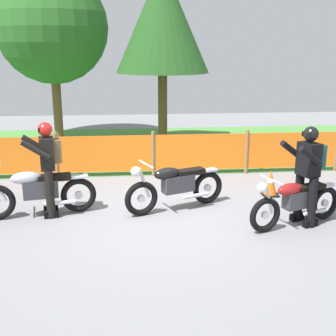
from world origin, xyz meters
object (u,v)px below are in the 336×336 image
Objects in this scene: rider_trailing at (48,164)px; motorcycle_third at (175,185)px; traffic_cone at (271,183)px; motorcycle_trailing at (37,191)px; rider_lead at (308,170)px; motorcycle_lead at (296,201)px.

motorcycle_third is at bearing 170.50° from rider_trailing.
rider_trailing reaches higher than traffic_cone.
rider_lead is (4.61, -0.76, 0.48)m from motorcycle_trailing.
motorcycle_trailing reaches higher than motorcycle_lead.
motorcycle_trailing is 2.48m from motorcycle_third.
traffic_cone is (-0.12, 1.48, -0.69)m from rider_lead.
motorcycle_lead is 4.32m from rider_trailing.
traffic_cone is (2.01, 0.61, -0.21)m from motorcycle_third.
motorcycle_trailing is 3.84× the size of traffic_cone.
rider_lead is at bearing 136.00° from motorcycle_third.
motorcycle_trailing reaches higher than motorcycle_third.
traffic_cone is at bearing 178.02° from motorcycle_trailing.
motorcycle_trailing is 1.20× the size of rider_lead.
rider_trailing is (-4.40, 0.80, 0.00)m from rider_lead.
motorcycle_third is 2.31m from rider_trailing.
traffic_cone is at bearing -105.95° from rider_lead.
motorcycle_trailing is 4.70m from rider_lead.
motorcycle_third is 1.14× the size of rider_trailing.
motorcycle_trailing is 0.53m from rider_trailing.
motorcycle_trailing is 4.55m from traffic_cone.
rider_lead is (0.19, 0.07, 0.52)m from motorcycle_lead.
rider_lead reaches higher than motorcycle_third.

